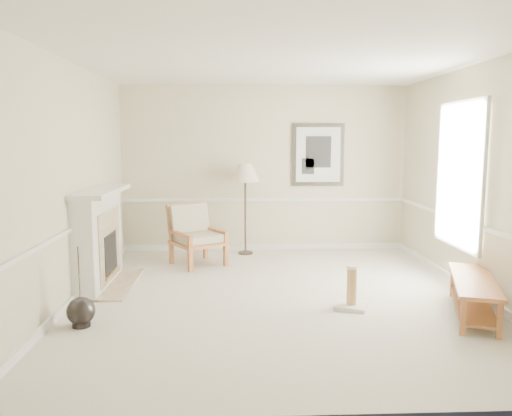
{
  "coord_description": "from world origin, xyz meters",
  "views": [
    {
      "loc": [
        -0.52,
        -6.07,
        1.96
      ],
      "look_at": [
        -0.23,
        0.7,
        1.03
      ],
      "focal_mm": 35.0,
      "sensor_mm": 36.0,
      "label": 1
    }
  ],
  "objects_px": {
    "floor_vase": "(81,312)",
    "floor_lamp": "(245,175)",
    "armchair": "(195,232)",
    "bench": "(474,291)",
    "scratching_post": "(352,295)"
  },
  "relations": [
    {
      "from": "floor_vase",
      "to": "armchair",
      "type": "bearing_deg",
      "value": 69.87
    },
    {
      "from": "floor_vase",
      "to": "floor_lamp",
      "type": "xyz_separation_m",
      "value": [
        1.81,
        3.34,
        1.2
      ]
    },
    {
      "from": "floor_vase",
      "to": "floor_lamp",
      "type": "height_order",
      "value": "floor_lamp"
    },
    {
      "from": "floor_lamp",
      "to": "scratching_post",
      "type": "height_order",
      "value": "floor_lamp"
    },
    {
      "from": "armchair",
      "to": "bench",
      "type": "relative_size",
      "value": 0.67
    },
    {
      "from": "floor_vase",
      "to": "floor_lamp",
      "type": "relative_size",
      "value": 0.56
    },
    {
      "from": "floor_vase",
      "to": "armchair",
      "type": "xyz_separation_m",
      "value": [
        0.99,
        2.69,
        0.35
      ]
    },
    {
      "from": "armchair",
      "to": "bench",
      "type": "bearing_deg",
      "value": -70.89
    },
    {
      "from": "armchair",
      "to": "floor_lamp",
      "type": "relative_size",
      "value": 0.65
    },
    {
      "from": "armchair",
      "to": "floor_vase",
      "type": "bearing_deg",
      "value": -143.8
    },
    {
      "from": "bench",
      "to": "scratching_post",
      "type": "relative_size",
      "value": 3.03
    },
    {
      "from": "floor_lamp",
      "to": "bench",
      "type": "distance_m",
      "value": 4.17
    },
    {
      "from": "scratching_post",
      "to": "bench",
      "type": "bearing_deg",
      "value": -12.95
    },
    {
      "from": "floor_vase",
      "to": "bench",
      "type": "relative_size",
      "value": 0.57
    },
    {
      "from": "bench",
      "to": "floor_lamp",
      "type": "bearing_deg",
      "value": 128.22
    }
  ]
}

